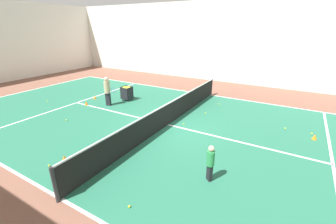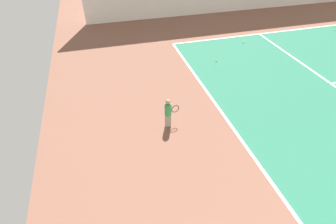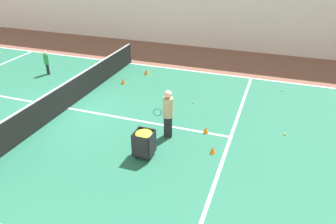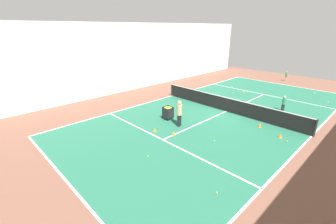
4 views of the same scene
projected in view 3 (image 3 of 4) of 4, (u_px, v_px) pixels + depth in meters
The scene contains 21 objects.
ground_plane at pixel (68, 108), 13.15m from camera, with size 36.49×36.49×0.00m, color brown.
court_playing_area at pixel (68, 108), 13.15m from camera, with size 11.50×23.79×0.00m.
line_sideline_left at pixel (130, 63), 17.94m from camera, with size 0.10×23.79×0.00m, color white.
line_service_far at pixel (231, 137), 11.21m from camera, with size 11.50×0.10×0.00m, color white.
line_centre_service at pixel (68, 108), 13.15m from camera, with size 0.10×13.09×0.00m, color white.
tennis_net at pixel (66, 96), 12.89m from camera, with size 11.80×0.10×1.10m.
coach_at_net at pixel (168, 111), 10.82m from camera, with size 0.42×0.68×1.72m.
child_midcourt at pixel (46, 61), 16.21m from camera, with size 0.33×0.33×1.19m.
ball_cart at pixel (144, 139), 9.96m from camera, with size 0.59×0.58×0.89m.
training_cone_0 at pixel (123, 81), 15.35m from camera, with size 0.19×0.19×0.28m, color orange.
training_cone_1 at pixel (206, 130), 11.42m from camera, with size 0.19×0.19×0.24m, color orange.
training_cone_2 at pixel (213, 150), 10.34m from camera, with size 0.19×0.19×0.24m, color orange.
training_cone_3 at pixel (146, 72), 16.42m from camera, with size 0.23×0.23×0.26m, color orange.
tennis_ball_0 at pixel (48, 109), 12.99m from camera, with size 0.07×0.07×0.07m, color yellow.
tennis_ball_1 at pixel (154, 71), 16.78m from camera, with size 0.07×0.07×0.07m, color yellow.
tennis_ball_2 at pixel (282, 90), 14.65m from camera, with size 0.07×0.07×0.07m, color yellow.
tennis_ball_3 at pixel (1, 53), 19.55m from camera, with size 0.07×0.07×0.07m, color yellow.
tennis_ball_7 at pixel (6, 130), 11.56m from camera, with size 0.07×0.07×0.07m, color yellow.
tennis_ball_9 at pixel (95, 63), 17.87m from camera, with size 0.07×0.07×0.07m, color yellow.
tennis_ball_11 at pixel (193, 102), 13.56m from camera, with size 0.07×0.07×0.07m, color yellow.
tennis_ball_12 at pixel (285, 134), 11.34m from camera, with size 0.07×0.07×0.07m, color yellow.
Camera 3 is at (9.70, 7.69, 5.99)m, focal length 35.00 mm.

